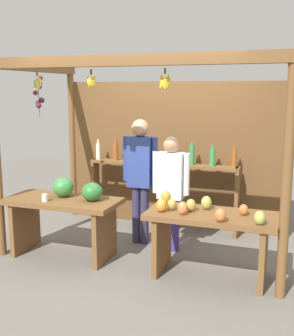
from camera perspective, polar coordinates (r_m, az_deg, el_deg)
The scene contains 7 objects.
ground_plane at distance 5.74m, azimuth 0.63°, elevation -10.40°, with size 12.00×12.00×0.00m, color slate.
market_stall at distance 5.83m, azimuth 2.04°, elevation 4.02°, with size 3.48×1.96×2.41m.
fruit_counter_left at distance 5.31m, azimuth -10.91°, elevation -5.40°, with size 1.41×0.64×0.98m.
fruit_counter_right at distance 4.69m, azimuth 8.43°, elevation -7.99°, with size 1.41×0.66×0.89m.
bottle_shelf_unit at distance 6.16m, azimuth 2.08°, elevation -0.87°, with size 2.23×0.22×1.35m.
vendor_man at distance 5.54m, azimuth -0.92°, elevation -0.24°, with size 0.48×0.23×1.68m.
vendor_woman at distance 5.32m, azimuth 3.24°, elevation -2.20°, with size 0.48×0.20×1.48m.
Camera 1 is at (1.73, -5.07, 2.06)m, focal length 44.97 mm.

